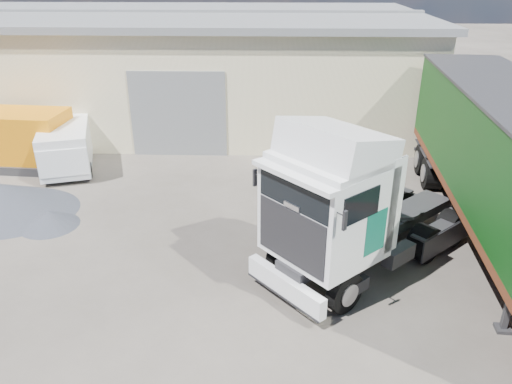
{
  "coord_description": "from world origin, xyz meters",
  "views": [
    {
      "loc": [
        1.9,
        -10.16,
        7.66
      ],
      "look_at": [
        1.48,
        3.0,
        1.52
      ],
      "focal_mm": 35.0,
      "sensor_mm": 36.0,
      "label": 1
    }
  ],
  "objects_px": {
    "box_trailer": "(509,156)",
    "orange_skip": "(25,143)",
    "panel_van": "(66,146)",
    "tractor_unit": "(347,212)"
  },
  "relations": [
    {
      "from": "box_trailer",
      "to": "orange_skip",
      "type": "height_order",
      "value": "box_trailer"
    },
    {
      "from": "orange_skip",
      "to": "box_trailer",
      "type": "bearing_deg",
      "value": -13.74
    },
    {
      "from": "box_trailer",
      "to": "panel_van",
      "type": "xyz_separation_m",
      "value": [
        -14.86,
        5.25,
        -1.75
      ]
    },
    {
      "from": "tractor_unit",
      "to": "orange_skip",
      "type": "distance_m",
      "value": 13.99
    },
    {
      "from": "box_trailer",
      "to": "orange_skip",
      "type": "xyz_separation_m",
      "value": [
        -16.58,
        5.38,
        -1.69
      ]
    },
    {
      "from": "tractor_unit",
      "to": "box_trailer",
      "type": "distance_m",
      "value": 5.18
    },
    {
      "from": "panel_van",
      "to": "orange_skip",
      "type": "height_order",
      "value": "orange_skip"
    },
    {
      "from": "tractor_unit",
      "to": "panel_van",
      "type": "distance_m",
      "value": 12.5
    },
    {
      "from": "panel_van",
      "to": "orange_skip",
      "type": "distance_m",
      "value": 1.73
    },
    {
      "from": "panel_van",
      "to": "tractor_unit",
      "type": "bearing_deg",
      "value": -52.96
    }
  ]
}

